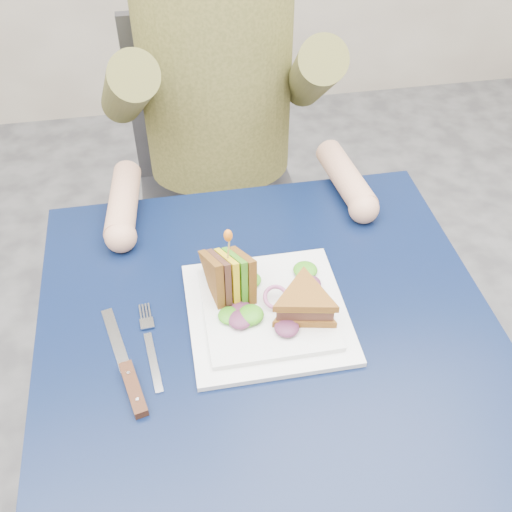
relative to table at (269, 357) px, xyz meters
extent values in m
cube|color=black|center=(0.00, 0.00, 0.06)|extent=(0.75, 0.75, 0.03)
cylinder|color=#595B5E|center=(-0.32, 0.32, -0.30)|extent=(0.04, 0.04, 0.70)
cylinder|color=#595B5E|center=(0.32, 0.32, -0.30)|extent=(0.04, 0.04, 0.70)
cube|color=#47474C|center=(0.00, 0.65, -0.20)|extent=(0.42, 0.40, 0.04)
cube|color=#47474C|center=(0.00, 0.83, 0.05)|extent=(0.42, 0.03, 0.46)
cylinder|color=#47474C|center=(-0.18, 0.48, -0.44)|extent=(0.02, 0.02, 0.43)
cylinder|color=#47474C|center=(0.18, 0.48, -0.44)|extent=(0.02, 0.02, 0.43)
cylinder|color=#47474C|center=(-0.18, 0.82, -0.44)|extent=(0.02, 0.02, 0.43)
cylinder|color=#47474C|center=(0.18, 0.82, -0.44)|extent=(0.02, 0.02, 0.43)
cylinder|color=brown|center=(0.00, 0.63, 0.22)|extent=(0.34, 0.34, 0.52)
cylinder|color=brown|center=(-0.20, 0.54, 0.23)|extent=(0.15, 0.39, 0.31)
cylinder|color=tan|center=(-0.23, 0.34, 0.11)|extent=(0.08, 0.20, 0.06)
sphere|color=tan|center=(-0.23, 0.24, 0.11)|extent=(0.06, 0.06, 0.06)
cylinder|color=brown|center=(0.20, 0.54, 0.23)|extent=(0.15, 0.39, 0.31)
cylinder|color=tan|center=(0.23, 0.34, 0.11)|extent=(0.08, 0.20, 0.06)
sphere|color=tan|center=(0.23, 0.24, 0.11)|extent=(0.06, 0.06, 0.06)
cube|color=white|center=(0.00, 0.03, 0.08)|extent=(0.26, 0.26, 0.01)
cube|color=white|center=(0.00, 0.03, 0.09)|extent=(0.21, 0.21, 0.01)
cube|color=silver|center=(-0.19, -0.04, 0.08)|extent=(0.02, 0.12, 0.00)
cube|color=silver|center=(-0.20, 0.04, 0.08)|extent=(0.02, 0.02, 0.00)
cube|color=silver|center=(-0.21, 0.07, 0.08)|extent=(0.01, 0.03, 0.00)
cube|color=silver|center=(-0.20, 0.07, 0.08)|extent=(0.01, 0.03, 0.00)
cube|color=silver|center=(-0.20, 0.07, 0.08)|extent=(0.01, 0.03, 0.00)
cube|color=silver|center=(-0.19, 0.07, 0.08)|extent=(0.01, 0.03, 0.00)
cube|color=silver|center=(-0.25, 0.02, 0.08)|extent=(0.05, 0.14, 0.00)
cube|color=black|center=(-0.22, -0.08, 0.09)|extent=(0.04, 0.10, 0.01)
cylinder|color=silver|center=(-0.23, -0.06, 0.09)|extent=(0.01, 0.01, 0.00)
cylinder|color=silver|center=(-0.22, -0.11, 0.09)|extent=(0.01, 0.01, 0.00)
cylinder|color=tan|center=(-0.05, 0.07, 0.20)|extent=(0.01, 0.01, 0.06)
ellipsoid|color=orange|center=(-0.05, 0.07, 0.23)|extent=(0.01, 0.01, 0.02)
torus|color=#9E4C7A|center=(0.02, 0.03, 0.11)|extent=(0.04, 0.04, 0.02)
camera|label=1|loc=(-0.13, -0.61, 0.84)|focal=42.00mm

